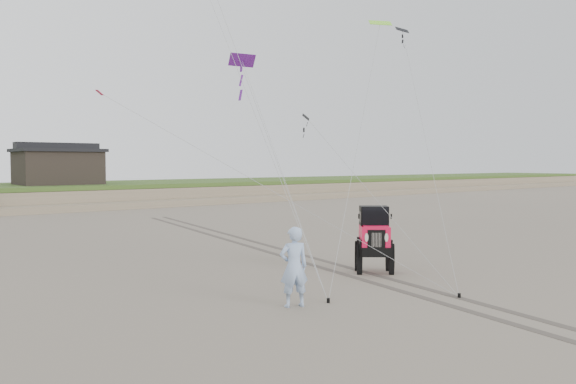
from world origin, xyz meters
TOP-DOWN VIEW (x-y plane):
  - ground at (0.00, 0.00)m, footprint 160.00×160.00m
  - dune_ridge at (0.00, 37.50)m, footprint 160.00×14.25m
  - cabin at (2.00, 37.00)m, footprint 6.40×5.40m
  - jeep at (1.73, 2.03)m, footprint 4.33×4.74m
  - man at (-2.85, 0.34)m, footprint 0.82×0.67m
  - kite_flock at (2.02, 8.23)m, footprint 9.88×8.88m
  - stake_main at (-1.94, 0.10)m, footprint 0.08×0.08m
  - stake_aux at (1.06, -1.58)m, footprint 0.08×0.08m
  - tire_tracks at (2.00, 8.00)m, footprint 5.22×29.74m

SIDE VIEW (x-z plane):
  - ground at x=0.00m, z-range 0.00..0.00m
  - tire_tracks at x=2.00m, z-range 0.00..0.01m
  - stake_main at x=-1.94m, z-range 0.00..0.12m
  - stake_aux at x=1.06m, z-range 0.00..0.12m
  - dune_ridge at x=0.00m, z-range -0.04..1.68m
  - jeep at x=1.73m, z-range 0.00..1.68m
  - man at x=-2.85m, z-range 0.00..1.94m
  - cabin at x=2.00m, z-range 1.56..4.91m
  - kite_flock at x=2.02m, z-range 4.53..13.64m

